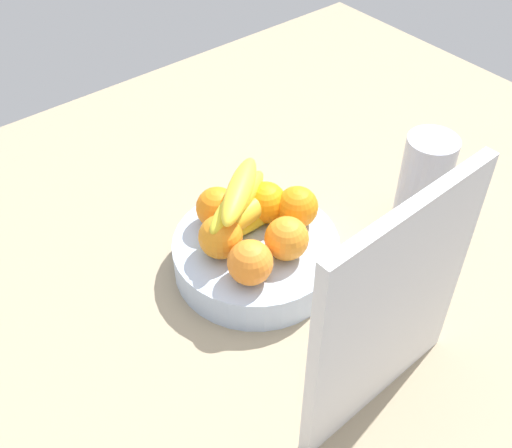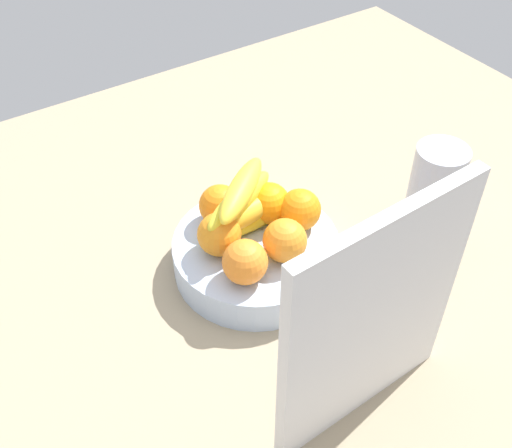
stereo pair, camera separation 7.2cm
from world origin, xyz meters
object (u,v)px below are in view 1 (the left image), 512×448
object	(u,v)px
thermos_tumbler	(424,182)
banana_bunch	(241,207)
orange_back_left	(217,208)
orange_center	(266,202)
orange_back_right	(220,237)
orange_front_left	(287,238)
cutting_board	(391,312)
orange_top_stack	(250,263)
fruit_bowl	(256,254)
orange_front_right	(297,207)

from	to	relation	value
thermos_tumbler	banana_bunch	bearing A→B (deg)	-22.76
orange_back_left	thermos_tumbler	world-z (taller)	thermos_tumbler
orange_center	orange_back_right	xyz separation A→B (cm)	(10.91, 1.92, 0.00)
orange_center	orange_back_left	bearing A→B (deg)	-29.06
orange_back_right	banana_bunch	xyz separation A→B (cm)	(-5.74, -2.00, 1.73)
orange_center	thermos_tumbler	size ratio (longest dim) A/B	0.39
orange_front_left	thermos_tumbler	distance (cm)	28.93
orange_center	cutting_board	world-z (taller)	cutting_board
cutting_board	thermos_tumbler	xyz separation A→B (cm)	(-32.86, -20.23, -8.87)
orange_front_left	thermos_tumbler	xyz separation A→B (cm)	(-28.64, 4.05, -0.52)
orange_back_left	orange_back_right	size ratio (longest dim) A/B	1.00
orange_front_left	orange_back_right	size ratio (longest dim) A/B	1.00
orange_back_right	thermos_tumbler	distance (cm)	38.21
orange_back_right	orange_top_stack	xyz separation A→B (cm)	(-0.19, 7.38, 0.00)
orange_center	orange_back_right	distance (cm)	11.08
orange_top_stack	fruit_bowl	bearing A→B (deg)	-135.02
orange_front_right	orange_top_stack	bearing A→B (deg)	19.90
fruit_bowl	orange_front_left	bearing A→B (deg)	110.28
orange_center	orange_top_stack	world-z (taller)	same
fruit_bowl	cutting_board	distance (cm)	33.25
orange_back_left	orange_back_right	distance (cm)	6.99
orange_front_right	orange_center	world-z (taller)	same
orange_front_right	orange_back_right	xyz separation A→B (cm)	(14.28, -2.28, 0.00)
orange_front_right	orange_front_left	bearing A→B (deg)	36.23
orange_back_right	banana_bunch	size ratio (longest dim) A/B	0.40
orange_front_right	cutting_board	bearing A→B (deg)	69.98
orange_front_right	cutting_board	world-z (taller)	cutting_board
orange_front_left	orange_center	bearing A→B (deg)	-108.45
orange_back_right	orange_top_stack	size ratio (longest dim) A/B	1.00
fruit_bowl	thermos_tumbler	distance (cm)	32.58
orange_top_stack	thermos_tumbler	distance (cm)	36.60
cutting_board	orange_back_left	bearing A→B (deg)	-92.08
orange_front_left	banana_bunch	world-z (taller)	banana_bunch
thermos_tumbler	fruit_bowl	bearing A→B (deg)	-17.04
orange_front_left	thermos_tumbler	world-z (taller)	thermos_tumbler
orange_front_right	orange_center	xyz separation A→B (cm)	(3.37, -4.20, 0.00)
orange_back_right	banana_bunch	distance (cm)	6.32
orange_center	cutting_board	xyz separation A→B (cm)	(7.16, 33.10, 8.34)
fruit_bowl	cutting_board	size ratio (longest dim) A/B	0.78
thermos_tumbler	orange_back_left	bearing A→B (deg)	-27.16
orange_back_left	orange_front_left	bearing A→B (deg)	108.66
banana_bunch	thermos_tumbler	xyz separation A→B (cm)	(-30.87, 12.95, -2.25)
cutting_board	banana_bunch	bearing A→B (deg)	-95.70
orange_top_stack	cutting_board	xyz separation A→B (cm)	(-3.56, 23.80, 8.34)
cutting_board	thermos_tumbler	world-z (taller)	cutting_board
orange_center	orange_back_right	bearing A→B (deg)	9.99
orange_center	thermos_tumbler	distance (cm)	28.74
orange_front_left	orange_front_right	xyz separation A→B (cm)	(-6.31, -4.62, 0.00)
orange_center	orange_front_left	bearing A→B (deg)	71.55
orange_back_right	banana_bunch	bearing A→B (deg)	-160.79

